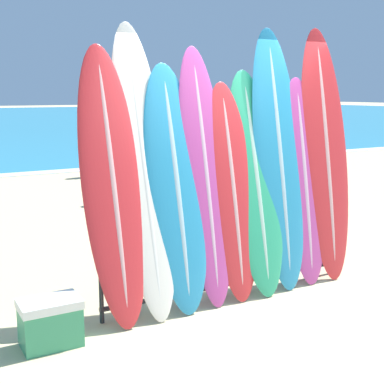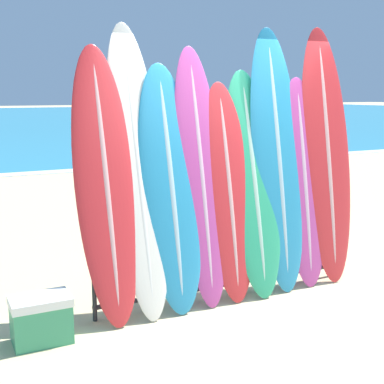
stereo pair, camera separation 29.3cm
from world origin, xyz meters
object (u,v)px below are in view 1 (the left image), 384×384
Objects in this scene: surfboard_rack at (232,248)px; surfboard_slot_1 at (143,170)px; surfboard_slot_7 at (304,181)px; surfboard_slot_4 at (232,192)px; surfboard_slot_5 at (256,183)px; surfboard_slot_2 at (176,188)px; surfboard_slot_8 at (325,155)px; surfboard_slot_6 at (279,159)px; person_far_left at (133,154)px; cooler_box at (50,322)px; person_near_water at (215,157)px; surfboard_slot_3 at (205,176)px; surfboard_slot_0 at (112,185)px; person_mid_beach at (107,138)px.

surfboard_slot_1 is at bearing 174.41° from surfboard_rack.
surfboard_rack is at bearing -179.58° from surfboard_slot_7.
surfboard_slot_5 is at bearing 4.12° from surfboard_slot_4.
surfboard_slot_2 is 1.81m from surfboard_slot_8.
surfboard_slot_6 is 4.75m from person_far_left.
surfboard_slot_4 is 0.65m from surfboard_slot_6.
surfboard_slot_8 is 3.25m from cooler_box.
person_near_water reaches higher than person_far_left.
surfboard_slot_3 is at bearing 178.39° from surfboard_slot_7.
surfboard_rack is 1.02m from surfboard_slot_6.
surfboard_slot_1 is 2.09m from surfboard_slot_8.
surfboard_slot_2 is 1.41× the size of person_far_left.
surfboard_slot_1 reaches higher than surfboard_slot_0.
person_mid_beach is at bearing 84.71° from surfboard_slot_7.
surfboard_slot_8 reaches higher than person_mid_beach.
surfboard_slot_2 is 5.00m from person_far_left.
surfboard_slot_1 is 1.16× the size of surfboard_slot_2.
surfboard_slot_7 reaches higher than person_far_left.
surfboard_slot_3 is 8.09m from person_mid_beach.
surfboard_slot_0 is 0.91× the size of surfboard_slot_8.
person_near_water is at bearing 57.08° from surfboard_slot_3.
surfboard_slot_0 is 1.45× the size of person_near_water.
surfboard_slot_2 is at bearing 57.12° from person_near_water.
person_far_left is at bearing 68.38° from surfboard_slot_1.
surfboard_rack is at bearing 64.50° from person_near_water.
surfboard_slot_0 is 5.20m from person_far_left.
surfboard_slot_7 reaches higher than cooler_box.
surfboard_slot_1 is at bearing 17.07° from cooler_box.
surfboard_slot_3 is 1.45× the size of person_near_water.
surfboard_rack is 8.08m from person_mid_beach.
surfboard_slot_8 is (1.80, 0.02, 0.20)m from surfboard_slot_2.
person_far_left reaches higher than surfboard_rack.
surfboard_slot_2 is at bearing -2.12° from surfboard_slot_0.
person_near_water is (0.98, 3.36, -0.16)m from surfboard_slot_7.
person_near_water is 5.20m from cooler_box.
surfboard_slot_5 is (0.88, -0.00, -0.02)m from surfboard_slot_2.
surfboard_slot_7 is at bearing -172.99° from surfboard_slot_8.
surfboard_slot_4 reaches higher than surfboard_rack.
surfboard_slot_0 is at bearing 177.84° from surfboard_rack.
surfboard_slot_5 is 4.80m from person_far_left.
person_mid_beach is 8.84m from cooler_box.
surfboard_rack is at bearing -2.16° from surfboard_slot_0.
surfboard_rack is at bearing -177.86° from surfboard_slot_8.
surfboard_slot_0 is 1.20m from surfboard_slot_4.
person_far_left is (0.97, 4.76, 0.39)m from surfboard_rack.
surfboard_slot_4 is at bearing -175.88° from surfboard_slot_5.
surfboard_slot_6 is 1.23× the size of surfboard_slot_7.
person_mid_beach is (2.22, 7.88, -0.22)m from surfboard_slot_2.
surfboard_slot_2 is 4.79× the size of cooler_box.
surfboard_rack is 1.03× the size of surfboard_slot_8.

